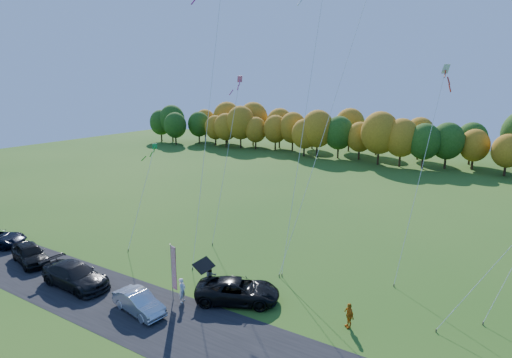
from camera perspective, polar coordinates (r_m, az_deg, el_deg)
The scene contains 18 objects.
ground at distance 28.81m, azimuth -6.38°, elevation -16.13°, with size 160.00×160.00×0.00m, color #255215.
asphalt_strip at distance 26.21m, azimuth -11.98°, elevation -19.59°, with size 90.00×6.00×0.01m, color black.
tree_line at distance 77.68m, azimuth 18.87°, elevation 2.15°, with size 116.00×12.00×10.00m, color #1E4711, non-canonical shape.
black_suv at distance 27.60m, azimuth -2.64°, elevation -15.62°, with size 2.57×5.57×1.55m, color black.
silver_sedan at distance 27.52m, azimuth -16.38°, elevation -16.54°, with size 1.42×4.06×1.34m, color #BABABF.
dark_truck_a at distance 32.12m, azimuth -24.42°, elevation -12.42°, with size 2.30×5.66×1.64m, color black.
dark_truck_b at distance 37.63m, azimuth -29.58°, elevation -9.24°, with size 1.88×4.67×1.59m, color black.
person_tailgate_a at distance 27.91m, azimuth -10.49°, elevation -15.34°, with size 0.61×0.40×1.68m, color white.
person_tailgate_b at distance 29.21m, azimuth -6.47°, elevation -13.71°, with size 0.86×0.67×1.78m, color gray.
person_east at distance 25.64m, azimuth 13.13°, elevation -18.43°, with size 0.91×0.38×1.56m, color #C26D12.
feather_flag at distance 27.32m, azimuth -11.73°, elevation -12.23°, with size 0.53×0.16×4.04m.
kite_delta_blue at distance 33.47m, azimuth -6.67°, elevation 11.07°, with size 4.06×9.79×26.10m.
kite_parafoil_orange at distance 31.83m, azimuth 11.33°, elevation 11.57°, with size 5.53×11.23×26.85m.
kite_delta_red at distance 32.15m, azimuth 7.34°, elevation 11.47°, with size 2.36×9.54×24.96m.
kite_diamond_green at distance 37.47m, azimuth -15.95°, elevation -2.19°, with size 1.51×5.39×9.05m.
kite_diamond_white at distance 31.84m, azimuth 22.51°, elevation 0.94°, with size 1.80×7.45×15.99m.
kite_diamond_pink at distance 37.08m, azimuth -4.21°, elevation 3.15°, with size 1.21×6.35×15.23m.
kite_diamond_blue_low at distance 26.98m, azimuth 30.59°, elevation -10.93°, with size 5.17×4.09×8.18m.
Camera 1 is at (15.40, -19.81, 14.14)m, focal length 28.00 mm.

